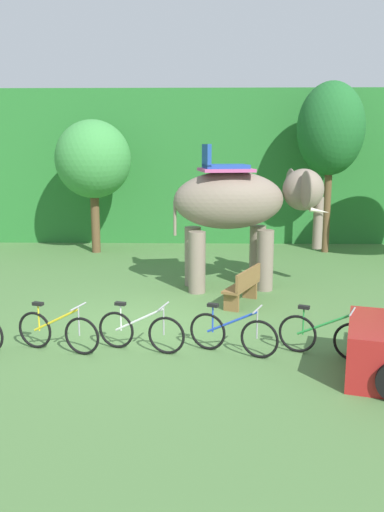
# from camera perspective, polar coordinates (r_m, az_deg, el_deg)

# --- Properties ---
(ground_plane) EXTENTS (80.00, 80.00, 0.00)m
(ground_plane) POSITION_cam_1_polar(r_m,az_deg,el_deg) (11.60, -4.77, -7.28)
(ground_plane) COLOR #4C753D
(foliage_hedge) EXTENTS (36.00, 6.00, 5.84)m
(foliage_hedge) POSITION_cam_1_polar(r_m,az_deg,el_deg) (23.80, -1.62, 9.59)
(foliage_hedge) COLOR #28702D
(foliage_hedge) RESTS_ON ground
(tree_center_right) EXTENTS (2.62, 2.62, 4.63)m
(tree_center_right) POSITION_cam_1_polar(r_m,az_deg,el_deg) (19.30, -10.39, 9.95)
(tree_center_right) COLOR brown
(tree_center_right) RESTS_ON ground
(tree_center) EXTENTS (2.30, 2.30, 5.91)m
(tree_center) POSITION_cam_1_polar(r_m,az_deg,el_deg) (19.64, 14.43, 12.80)
(tree_center) COLOR brown
(tree_center) RESTS_ON ground
(elephant) EXTENTS (4.24, 2.26, 3.78)m
(elephant) POSITION_cam_1_polar(r_m,az_deg,el_deg) (14.25, 5.25, 5.32)
(elephant) COLOR gray
(elephant) RESTS_ON ground
(bike_yellow) EXTENTS (1.64, 0.68, 0.92)m
(bike_yellow) POSITION_cam_1_polar(r_m,az_deg,el_deg) (10.33, -13.99, -7.72)
(bike_yellow) COLOR black
(bike_yellow) RESTS_ON ground
(bike_white) EXTENTS (1.66, 0.64, 0.92)m
(bike_white) POSITION_cam_1_polar(r_m,az_deg,el_deg) (10.10, -5.44, -7.89)
(bike_white) COLOR black
(bike_white) RESTS_ON ground
(bike_blue) EXTENTS (1.60, 0.77, 0.92)m
(bike_blue) POSITION_cam_1_polar(r_m,az_deg,el_deg) (9.95, 4.33, -8.17)
(bike_blue) COLOR black
(bike_blue) RESTS_ON ground
(bike_green) EXTENTS (1.58, 0.80, 0.92)m
(bike_green) POSITION_cam_1_polar(r_m,az_deg,el_deg) (10.08, 13.82, -8.22)
(bike_green) COLOR black
(bike_green) RESTS_ON ground
(wooden_bench) EXTENTS (1.01, 1.53, 0.89)m
(wooden_bench) POSITION_cam_1_polar(r_m,az_deg,el_deg) (12.92, 5.49, -3.11)
(wooden_bench) COLOR brown
(wooden_bench) RESTS_ON ground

